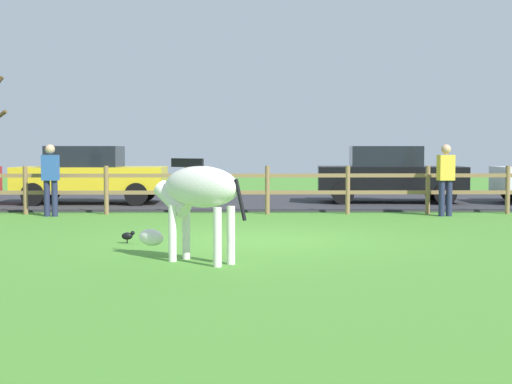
# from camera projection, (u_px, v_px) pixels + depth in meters

# --- Properties ---
(ground_plane) EXTENTS (60.00, 60.00, 0.00)m
(ground_plane) POSITION_uv_depth(u_px,v_px,m) (255.00, 240.00, 12.92)
(ground_plane) COLOR #47842D
(parking_asphalt) EXTENTS (28.00, 7.40, 0.05)m
(parking_asphalt) POSITION_uv_depth(u_px,v_px,m) (252.00, 201.00, 22.20)
(parking_asphalt) COLOR #2D2D33
(parking_asphalt) RESTS_ON ground_plane
(paddock_fence) EXTENTS (20.89, 0.11, 1.14)m
(paddock_fence) POSITION_uv_depth(u_px,v_px,m) (227.00, 187.00, 17.87)
(paddock_fence) COLOR olive
(paddock_fence) RESTS_ON ground_plane
(zebra) EXTENTS (1.62, 1.36, 1.41)m
(zebra) POSITION_uv_depth(u_px,v_px,m) (196.00, 194.00, 10.31)
(zebra) COLOR white
(zebra) RESTS_ON ground_plane
(crow_on_grass) EXTENTS (0.21, 0.10, 0.20)m
(crow_on_grass) POSITION_uv_depth(u_px,v_px,m) (128.00, 236.00, 12.41)
(crow_on_grass) COLOR black
(crow_on_grass) RESTS_ON ground_plane
(parked_car_black) EXTENTS (4.12, 2.13, 1.56)m
(parked_car_black) POSITION_uv_depth(u_px,v_px,m) (389.00, 174.00, 21.10)
(parked_car_black) COLOR black
(parked_car_black) RESTS_ON parking_asphalt
(parked_car_yellow) EXTENTS (4.01, 1.89, 1.56)m
(parked_car_yellow) POSITION_uv_depth(u_px,v_px,m) (90.00, 174.00, 20.70)
(parked_car_yellow) COLOR yellow
(parked_car_yellow) RESTS_ON parking_asphalt
(visitor_left_of_tree) EXTENTS (0.39, 0.28, 1.64)m
(visitor_left_of_tree) POSITION_uv_depth(u_px,v_px,m) (446.00, 177.00, 17.35)
(visitor_left_of_tree) COLOR #232847
(visitor_left_of_tree) RESTS_ON ground_plane
(visitor_right_of_tree) EXTENTS (0.38, 0.25, 1.64)m
(visitor_right_of_tree) POSITION_uv_depth(u_px,v_px,m) (50.00, 177.00, 17.30)
(visitor_right_of_tree) COLOR #232847
(visitor_right_of_tree) RESTS_ON ground_plane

